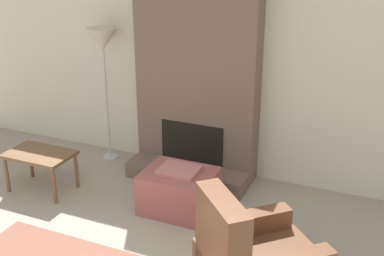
% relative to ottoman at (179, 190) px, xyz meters
% --- Properties ---
extents(wall_back, '(7.47, 0.06, 2.60)m').
position_rel_ottoman_xyz_m(wall_back, '(-0.19, 1.13, 1.06)').
color(wall_back, beige).
rests_on(wall_back, ground_plane).
extents(fireplace, '(1.51, 0.67, 2.60)m').
position_rel_ottoman_xyz_m(fireplace, '(-0.19, 0.92, 0.96)').
color(fireplace, brown).
rests_on(fireplace, ground_plane).
extents(ottoman, '(0.77, 0.62, 0.51)m').
position_rel_ottoman_xyz_m(ottoman, '(0.00, 0.00, 0.00)').
color(ottoman, '#8C4C47').
rests_on(ottoman, ground_plane).
extents(side_table, '(0.77, 0.49, 0.48)m').
position_rel_ottoman_xyz_m(side_table, '(-1.69, -0.23, 0.18)').
color(side_table, brown).
rests_on(side_table, ground_plane).
extents(floor_lamp_left, '(0.40, 0.40, 1.77)m').
position_rel_ottoman_xyz_m(floor_lamp_left, '(-1.43, 0.85, 1.34)').
color(floor_lamp_left, '#ADADB2').
rests_on(floor_lamp_left, ground_plane).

